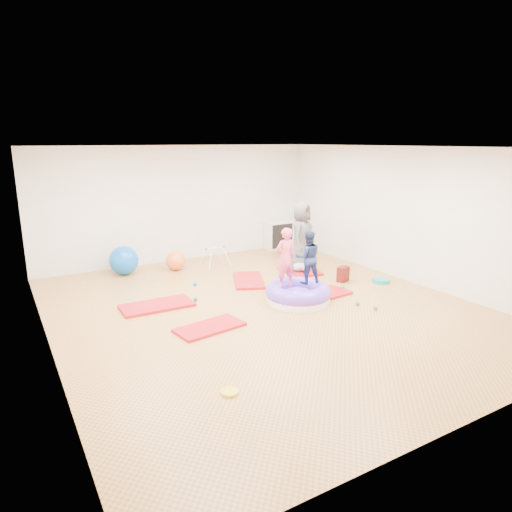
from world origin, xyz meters
TOP-DOWN VIEW (x-y plane):
  - room at (0.00, 0.00)m, footprint 7.01×8.01m
  - gym_mat_front_left at (-1.22, -0.33)m, footprint 1.16×0.70m
  - gym_mat_mid_left at (-1.63, 1.04)m, footprint 1.28×0.66m
  - gym_mat_center_back at (0.54, 1.55)m, footprint 1.02×1.32m
  - gym_mat_right at (1.29, 0.03)m, footprint 1.22×0.70m
  - gym_mat_rear_right at (2.02, 1.74)m, footprint 0.87×1.34m
  - inflatable_cushion at (0.72, -0.00)m, footprint 1.21×1.21m
  - child_pink at (0.48, 0.08)m, footprint 0.40×0.26m
  - child_navy at (0.97, 0.05)m, footprint 0.59×0.53m
  - adult_caregiver at (1.98, 1.66)m, footprint 0.89×0.83m
  - infant at (1.84, 1.49)m, footprint 0.35×0.36m
  - ball_pit_balls at (1.00, 0.61)m, footprint 3.22×3.30m
  - exercise_ball_blue at (-1.60, 3.40)m, footprint 0.64×0.64m
  - exercise_ball_orange at (-0.48, 3.16)m, footprint 0.44×0.44m
  - infant_play_gym at (0.43, 2.96)m, footprint 0.61×0.58m
  - cube_shelf at (2.77, 3.79)m, footprint 0.76×0.37m
  - balance_disc at (2.92, 0.08)m, footprint 0.36×0.36m
  - backpack at (2.28, 0.54)m, footprint 0.32×0.26m
  - yellow_toy at (-1.82, -2.20)m, footprint 0.21×0.21m

SIDE VIEW (x-z plane):
  - yellow_toy at x=-1.82m, z-range 0.00..0.03m
  - gym_mat_front_left at x=-1.22m, z-range 0.00..0.05m
  - gym_mat_right at x=1.29m, z-range 0.00..0.05m
  - gym_mat_center_back at x=0.54m, z-range 0.00..0.05m
  - gym_mat_rear_right at x=2.02m, z-range 0.00..0.05m
  - gym_mat_mid_left at x=-1.63m, z-range 0.00..0.05m
  - ball_pit_balls at x=1.00m, z-range 0.00..0.08m
  - balance_disc at x=2.92m, z-range 0.00..0.08m
  - inflatable_cushion at x=0.72m, z-range -0.04..0.34m
  - infant at x=1.84m, z-range 0.05..0.26m
  - backpack at x=2.28m, z-range 0.00..0.32m
  - exercise_ball_orange at x=-0.48m, z-range 0.00..0.44m
  - infant_play_gym at x=0.43m, z-range 0.08..0.55m
  - exercise_ball_blue at x=-1.60m, z-range 0.00..0.64m
  - cube_shelf at x=2.77m, z-range 0.00..0.76m
  - adult_caregiver at x=1.98m, z-range 0.05..1.58m
  - child_navy at x=0.97m, z-range 0.35..1.35m
  - child_pink at x=0.48m, z-range 0.35..1.46m
  - room at x=0.00m, z-range 0.00..2.80m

